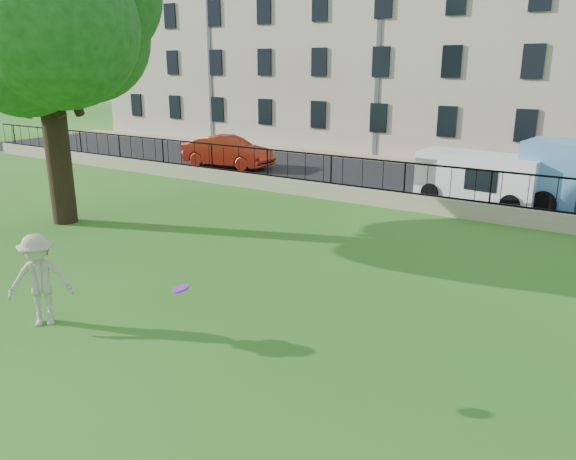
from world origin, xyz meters
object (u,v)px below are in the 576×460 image
Objects in this scene: frisbee at (181,289)px; white_van at (479,179)px; man at (40,280)px; tree at (41,11)px; red_sedan at (228,152)px.

white_van is (0.70, 15.21, -0.66)m from frisbee.
white_van is at bearing 26.64° from man.
man is 0.42× the size of white_van.
red_sedan is at bearing 100.01° from tree.
tree is 9.97m from man.
man reaches higher than white_van.
tree is at bearing -173.87° from red_sedan.
tree is at bearing 153.45° from frisbee.
white_van is (12.87, -1.00, 0.15)m from red_sedan.
red_sedan is (-8.37, 16.24, -0.16)m from man.
white_van is at bearing 42.81° from tree.
man is at bearing -38.68° from tree.
white_van is (10.91, 10.11, -5.66)m from tree.
red_sedan is at bearing 70.36° from man.
frisbee is 20.29m from red_sedan.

